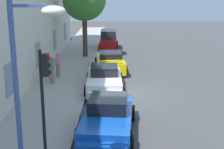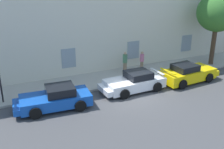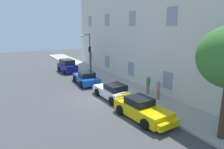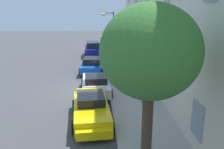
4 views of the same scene
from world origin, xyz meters
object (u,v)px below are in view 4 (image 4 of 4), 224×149
sportscar_red_lead (92,65)px  sportscar_yellow_flank (96,84)px  pedestrian_strolling (144,90)px  pedestrian_admiring (141,82)px  traffic_light (110,38)px  street_lamp (109,27)px  tree_near_kerb (150,53)px  hatchback_distant (93,50)px  sportscar_white_middle (91,111)px

sportscar_red_lead → sportscar_yellow_flank: bearing=3.2°
pedestrian_strolling → pedestrian_admiring: bearing=175.6°
traffic_light → street_lamp: bearing=179.0°
tree_near_kerb → street_lamp: size_ratio=1.19×
hatchback_distant → sportscar_yellow_flank: bearing=1.7°
tree_near_kerb → street_lamp: tree_near_kerb is taller
tree_near_kerb → traffic_light: bearing=-178.7°
hatchback_distant → street_lamp: (2.69, 1.86, 2.95)m
pedestrian_admiring → sportscar_yellow_flank: bearing=-108.0°
sportscar_white_middle → pedestrian_strolling: (-2.21, 3.24, 0.35)m
tree_near_kerb → pedestrian_strolling: (-6.43, 1.14, -3.65)m
hatchback_distant → pedestrian_admiring: pedestrian_admiring is taller
hatchback_distant → street_lamp: street_lamp is taller
hatchback_distant → traffic_light: size_ratio=1.02×
sportscar_yellow_flank → sportscar_white_middle: 4.73m
pedestrian_admiring → traffic_light: bearing=-170.0°
sportscar_red_lead → sportscar_yellow_flank: 5.61m
sportscar_white_middle → traffic_light: bearing=172.6°
tree_near_kerb → pedestrian_admiring: size_ratio=3.57×
hatchback_distant → tree_near_kerb: size_ratio=0.62×
sportscar_yellow_flank → hatchback_distant: bearing=-178.3°
sportscar_yellow_flank → street_lamp: bearing=171.1°
pedestrian_strolling → sportscar_red_lead: bearing=-157.8°
sportscar_red_lead → hatchback_distant: size_ratio=1.23×
sportscar_yellow_flank → tree_near_kerb: bearing=11.8°
pedestrian_admiring → pedestrian_strolling: (1.50, -0.11, -0.05)m
hatchback_distant → street_lamp: bearing=34.6°
street_lamp → pedestrian_admiring: size_ratio=3.01×
sportscar_yellow_flank → hatchback_distant: size_ratio=1.21×
tree_near_kerb → pedestrian_strolling: tree_near_kerb is taller
street_lamp → sportscar_red_lead: bearing=-24.8°
street_lamp → pedestrian_strolling: (12.01, 1.52, -2.79)m
sportscar_white_middle → pedestrian_strolling: 3.94m
traffic_light → pedestrian_admiring: traffic_light is taller
pedestrian_admiring → pedestrian_strolling: pedestrian_admiring is taller
sportscar_yellow_flank → traffic_light: traffic_light is taller
street_lamp → hatchback_distant: bearing=-145.4°
sportscar_red_lead → sportscar_yellow_flank: size_ratio=1.02×
pedestrian_admiring → sportscar_white_middle: bearing=-42.1°
sportscar_white_middle → hatchback_distant: (-16.91, -0.13, 0.19)m
traffic_light → hatchback_distant: bearing=-154.4°
sportscar_yellow_flank → sportscar_white_middle: size_ratio=0.97×
street_lamp → pedestrian_strolling: size_ratio=3.22×
traffic_light → pedestrian_admiring: 9.65m
sportscar_red_lead → street_lamp: bearing=155.2°
sportscar_white_middle → tree_near_kerb: bearing=26.5°
sportscar_yellow_flank → pedestrian_strolling: size_ratio=2.85×
sportscar_red_lead → traffic_light: 3.88m
sportscar_white_middle → hatchback_distant: hatchback_distant is taller
pedestrian_strolling → sportscar_white_middle: bearing=-55.7°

